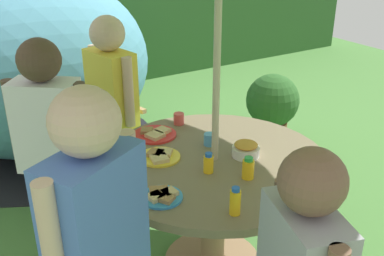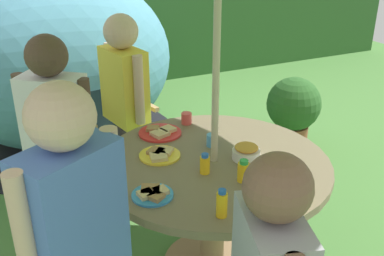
{
  "view_description": "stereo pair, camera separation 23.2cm",
  "coord_description": "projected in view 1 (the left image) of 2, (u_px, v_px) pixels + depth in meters",
  "views": [
    {
      "loc": [
        -1.19,
        -1.72,
        1.83
      ],
      "look_at": [
        -0.09,
        0.08,
        0.86
      ],
      "focal_mm": 42.21,
      "sensor_mm": 36.0,
      "label": 1
    },
    {
      "loc": [
        -0.98,
        -1.83,
        1.83
      ],
      "look_at": [
        -0.09,
        0.08,
        0.86
      ],
      "focal_mm": 42.21,
      "sensor_mm": 36.0,
      "label": 2
    }
  ],
  "objects": [
    {
      "name": "plate_far_left",
      "position": [
        160.0,
        156.0,
        2.37
      ],
      "size": [
        0.22,
        0.22,
        0.03
      ],
      "color": "yellow",
      "rests_on": "garden_table"
    },
    {
      "name": "plate_near_left",
      "position": [
        155.0,
        134.0,
        2.62
      ],
      "size": [
        0.25,
        0.25,
        0.03
      ],
      "color": "red",
      "rests_on": "garden_table"
    },
    {
      "name": "juice_bottle_center_front",
      "position": [
        235.0,
        202.0,
        1.9
      ],
      "size": [
        0.05,
        0.05,
        0.13
      ],
      "color": "yellow",
      "rests_on": "garden_table"
    },
    {
      "name": "child_in_yellow_shirt",
      "position": [
        112.0,
        89.0,
        2.94
      ],
      "size": [
        0.25,
        0.44,
        1.32
      ],
      "rotation": [
        0.0,
        0.0,
        -1.37
      ],
      "color": "#3F3F47",
      "rests_on": "ground_plane"
    },
    {
      "name": "juice_bottle_center_back",
      "position": [
        208.0,
        163.0,
        2.23
      ],
      "size": [
        0.05,
        0.05,
        0.11
      ],
      "color": "yellow",
      "rests_on": "garden_table"
    },
    {
      "name": "hedge_backdrop",
      "position": [
        37.0,
        19.0,
        5.12
      ],
      "size": [
        9.0,
        0.7,
        1.66
      ],
      "primitive_type": "cube",
      "color": "#33602D",
      "rests_on": "ground_plane"
    },
    {
      "name": "garden_table",
      "position": [
        214.0,
        183.0,
        2.43
      ],
      "size": [
        1.22,
        1.22,
        0.7
      ],
      "color": "#93704C",
      "rests_on": "ground_plane"
    },
    {
      "name": "cup_near",
      "position": [
        179.0,
        119.0,
        2.76
      ],
      "size": [
        0.06,
        0.06,
        0.07
      ],
      "primitive_type": "cylinder",
      "color": "#E04C47",
      "rests_on": "garden_table"
    },
    {
      "name": "cup_far",
      "position": [
        209.0,
        139.0,
        2.5
      ],
      "size": [
        0.06,
        0.06,
        0.07
      ],
      "primitive_type": "cylinder",
      "color": "#4C99D8",
      "rests_on": "garden_table"
    },
    {
      "name": "juice_bottle_mid_left",
      "position": [
        248.0,
        168.0,
        2.17
      ],
      "size": [
        0.06,
        0.06,
        0.11
      ],
      "color": "yellow",
      "rests_on": "garden_table"
    },
    {
      "name": "juice_bottle_near_right",
      "position": [
        308.0,
        188.0,
        1.99
      ],
      "size": [
        0.05,
        0.05,
        0.13
      ],
      "color": "yellow",
      "rests_on": "garden_table"
    },
    {
      "name": "child_in_white_shirt",
      "position": [
        49.0,
        126.0,
        2.4
      ],
      "size": [
        0.39,
        0.36,
        1.32
      ],
      "rotation": [
        0.0,
        0.0,
        -0.66
      ],
      "color": "#3F3F47",
      "rests_on": "ground_plane"
    },
    {
      "name": "dome_tent",
      "position": [
        33.0,
        64.0,
        3.76
      ],
      "size": [
        2.38,
        2.38,
        1.51
      ],
      "rotation": [
        0.0,
        0.0,
        0.22
      ],
      "color": "teal",
      "rests_on": "ground_plane"
    },
    {
      "name": "child_in_blue_shirt",
      "position": [
        96.0,
        222.0,
        1.57
      ],
      "size": [
        0.42,
        0.35,
        1.38
      ],
      "rotation": [
        0.0,
        0.0,
        0.5
      ],
      "color": "brown",
      "rests_on": "ground_plane"
    },
    {
      "name": "potted_plant",
      "position": [
        272.0,
        105.0,
        3.95
      ],
      "size": [
        0.46,
        0.46,
        0.65
      ],
      "color": "brown",
      "rests_on": "ground_plane"
    },
    {
      "name": "wooden_chair",
      "position": [
        92.0,
        126.0,
        3.2
      ],
      "size": [
        0.61,
        0.55,
        0.9
      ],
      "rotation": [
        0.0,
        0.0,
        0.24
      ],
      "color": "tan",
      "rests_on": "ground_plane"
    },
    {
      "name": "snack_bowl",
      "position": [
        246.0,
        149.0,
        2.38
      ],
      "size": [
        0.15,
        0.15,
        0.08
      ],
      "color": "white",
      "rests_on": "garden_table"
    },
    {
      "name": "plate_far_right",
      "position": [
        162.0,
        196.0,
        2.03
      ],
      "size": [
        0.19,
        0.19,
        0.03
      ],
      "color": "#338CD8",
      "rests_on": "garden_table"
    }
  ]
}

